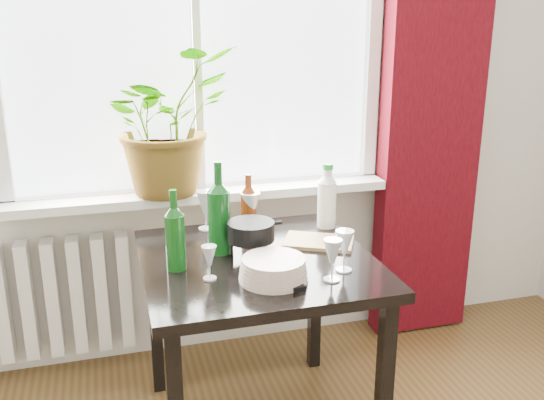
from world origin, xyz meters
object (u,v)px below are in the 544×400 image
object	(u,v)px
tv_remote	(287,281)
wine_bottle_left	(175,230)
bottle_amber	(249,205)
plate_stack	(274,270)
potted_plant	(166,121)
wine_bottle_right	(219,207)
wineglass_back_left	(206,210)
fondue_pot	(251,239)
wineglass_far_right	(344,250)
cutting_board	(319,242)
cleaning_bottle	(327,196)
wineglass_back_center	(251,214)
radiator	(40,299)
wineglass_front_left	(209,263)
table	(258,280)
wineglass_front_right	(332,260)

from	to	relation	value
tv_remote	wine_bottle_left	bearing A→B (deg)	133.15
bottle_amber	plate_stack	distance (m)	0.45
potted_plant	wine_bottle_right	distance (m)	0.58
wineglass_back_left	fondue_pot	bearing A→B (deg)	-71.95
wineglass_back_left	wineglass_far_right	bearing A→B (deg)	-54.57
cutting_board	cleaning_bottle	bearing A→B (deg)	60.92
wine_bottle_right	wineglass_back_left	xyz separation A→B (m)	(-0.01, 0.27, -0.10)
cleaning_bottle	fondue_pot	distance (m)	0.46
bottle_amber	cleaning_bottle	bearing A→B (deg)	2.80
fondue_pot	cutting_board	xyz separation A→B (m)	(0.29, 0.06, -0.06)
wine_bottle_right	wine_bottle_left	bearing A→B (deg)	-148.15
potted_plant	wineglass_back_center	distance (m)	0.57
radiator	cutting_board	bearing A→B (deg)	-26.30
radiator	wineglass_back_center	world-z (taller)	wineglass_back_center
wineglass_front_left	cutting_board	xyz separation A→B (m)	(0.47, 0.22, -0.05)
bottle_amber	fondue_pot	bearing A→B (deg)	-101.52
plate_stack	wineglass_front_left	bearing A→B (deg)	162.94
wine_bottle_left	wineglass_far_right	xyz separation A→B (m)	(0.57, -0.18, -0.07)
potted_plant	cleaning_bottle	world-z (taller)	potted_plant
potted_plant	cleaning_bottle	xyz separation A→B (m)	(0.62, -0.35, -0.29)
wine_bottle_right	bottle_amber	distance (m)	0.21
radiator	fondue_pot	bearing A→B (deg)	-36.35
wine_bottle_right	cutting_board	bearing A→B (deg)	-2.00
table	tv_remote	distance (m)	0.26
wineglass_far_right	table	bearing A→B (deg)	143.47
radiator	cleaning_bottle	world-z (taller)	cleaning_bottle
cleaning_bottle	wineglass_front_right	distance (m)	0.54
wine_bottle_left	plate_stack	xyz separation A→B (m)	(0.31, -0.18, -0.11)
wine_bottle_left	bottle_amber	bearing A→B (deg)	38.12
bottle_amber	wineglass_front_left	xyz separation A→B (m)	(-0.23, -0.37, -0.07)
cutting_board	tv_remote	bearing A→B (deg)	-125.65
fondue_pot	cutting_board	bearing A→B (deg)	34.90
wine_bottle_left	wineglass_front_left	bearing A→B (deg)	-50.20
wine_bottle_right	wineglass_back_center	size ratio (longest dim) A/B	1.90
potted_plant	wine_bottle_right	bearing A→B (deg)	-75.86
bottle_amber	wineglass_front_right	bearing A→B (deg)	-70.98
wineglass_front_left	wineglass_back_center	bearing A→B (deg)	57.40
table	wineglass_back_left	xyz separation A→B (m)	(-0.13, 0.36, 0.18)
table	potted_plant	size ratio (longest dim) A/B	1.33
plate_stack	tv_remote	xyz separation A→B (m)	(0.04, -0.04, -0.03)
radiator	plate_stack	bearing A→B (deg)	-44.23
radiator	wineglass_back_center	size ratio (longest dim) A/B	4.20
table	cleaning_bottle	distance (m)	0.50
wine_bottle_left	wineglass_back_center	distance (m)	0.42
wineglass_back_center	wine_bottle_right	bearing A→B (deg)	-138.29
table	wineglass_back_center	size ratio (longest dim) A/B	4.46
wine_bottle_right	cutting_board	xyz separation A→B (m)	(0.39, -0.01, -0.17)
wineglass_back_center	plate_stack	size ratio (longest dim) A/B	0.80
wineglass_front_left	tv_remote	world-z (taller)	wineglass_front_left
potted_plant	plate_stack	distance (m)	0.93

